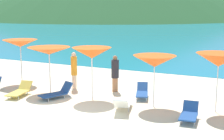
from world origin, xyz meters
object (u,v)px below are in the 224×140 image
object	(u,v)px
lounge_chair_1	(189,114)
beachgoer_0	(74,69)
umbrella_2	(49,51)
lounge_chair_5	(142,92)
umbrella_3	(92,53)
lounge_chair_3	(57,92)
umbrella_5	(219,60)
umbrella_1	(20,43)
lounge_chair_6	(123,103)
beachgoer_3	(115,73)
umbrella_4	(155,61)
lounge_chair_4	(20,91)

from	to	relation	value
lounge_chair_1	beachgoer_0	world-z (taller)	beachgoer_0
umbrella_2	beachgoer_0	size ratio (longest dim) A/B	1.20
lounge_chair_5	beachgoer_0	xyz separation A→B (m)	(-3.71, 0.06, 0.74)
umbrella_3	lounge_chair_3	size ratio (longest dim) A/B	1.41
umbrella_5	lounge_chair_3	size ratio (longest dim) A/B	1.42
umbrella_1	beachgoer_0	distance (m)	3.53
lounge_chair_6	beachgoer_0	bearing A→B (deg)	-46.36
umbrella_1	lounge_chair_1	xyz separation A→B (m)	(9.70, -2.09, -1.93)
lounge_chair_1	lounge_chair_3	size ratio (longest dim) A/B	0.82
umbrella_5	beachgoer_3	world-z (taller)	umbrella_5
umbrella_4	umbrella_5	bearing A→B (deg)	8.44
umbrella_3	umbrella_2	bearing A→B (deg)	177.29
umbrella_1	umbrella_3	distance (m)	5.09
lounge_chair_3	beachgoer_0	bearing A→B (deg)	118.61
umbrella_3	lounge_chair_3	world-z (taller)	umbrella_3
umbrella_4	umbrella_2	bearing A→B (deg)	178.78
umbrella_1	beachgoer_3	xyz separation A→B (m)	(5.40, 0.58, -1.25)
lounge_chair_3	lounge_chair_5	size ratio (longest dim) A/B	1.09
lounge_chair_6	beachgoer_3	distance (m)	3.15
umbrella_1	lounge_chair_1	bearing A→B (deg)	-12.19
beachgoer_3	umbrella_3	bearing A→B (deg)	-16.11
lounge_chair_6	beachgoer_3	size ratio (longest dim) A/B	0.95
umbrella_2	beachgoer_3	distance (m)	3.38
umbrella_4	umbrella_1	bearing A→B (deg)	172.89
umbrella_3	umbrella_4	size ratio (longest dim) A/B	1.08
umbrella_2	lounge_chair_5	bearing A→B (deg)	11.73
umbrella_2	lounge_chair_4	distance (m)	2.34
lounge_chair_1	lounge_chair_4	distance (m)	7.96
lounge_chair_3	lounge_chair_4	world-z (taller)	lounge_chair_3
umbrella_3	lounge_chair_1	size ratio (longest dim) A/B	1.72
umbrella_3	lounge_chair_1	xyz separation A→B (m)	(4.70, -1.10, -1.83)
umbrella_1	umbrella_4	world-z (taller)	umbrella_1
beachgoer_3	lounge_chair_1	bearing A→B (deg)	56.52
umbrella_3	umbrella_4	xyz separation A→B (m)	(2.95, 0.00, -0.17)
lounge_chair_1	lounge_chair_6	size ratio (longest dim) A/B	0.79
umbrella_2	lounge_chair_3	world-z (taller)	umbrella_2
beachgoer_0	umbrella_4	bearing A→B (deg)	113.96
lounge_chair_5	umbrella_3	bearing A→B (deg)	-172.09
lounge_chair_4	beachgoer_0	xyz separation A→B (m)	(1.58, 2.26, 0.78)
umbrella_5	beachgoer_3	xyz separation A→B (m)	(-5.01, 1.21, -1.15)
lounge_chair_3	beachgoer_3	distance (m)	3.02
umbrella_1	umbrella_2	size ratio (longest dim) A/B	1.05
beachgoer_0	umbrella_5	bearing A→B (deg)	121.47
lounge_chair_5	beachgoer_3	distance (m)	1.84
beachgoer_3	lounge_chair_6	bearing A→B (deg)	29.86
beachgoer_3	umbrella_2	bearing A→B (deg)	-64.40
umbrella_3	umbrella_5	distance (m)	5.44
umbrella_2	beachgoer_0	distance (m)	1.62
lounge_chair_5	beachgoer_3	bearing A→B (deg)	142.77
umbrella_4	beachgoer_0	world-z (taller)	umbrella_4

